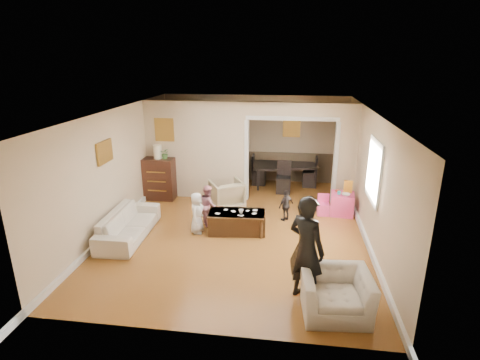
# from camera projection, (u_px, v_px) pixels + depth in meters

# --- Properties ---
(floor) EXTENTS (7.00, 7.00, 0.00)m
(floor) POSITION_uv_depth(u_px,v_px,m) (239.00, 227.00, 8.54)
(floor) COLOR #AA6C2C
(floor) RESTS_ON ground
(partition_left) EXTENTS (2.75, 0.18, 2.60)m
(partition_left) POSITION_uv_depth(u_px,v_px,m) (197.00, 150.00, 10.00)
(partition_left) COLOR #C3B28F
(partition_left) RESTS_ON ground
(partition_right) EXTENTS (0.55, 0.18, 2.60)m
(partition_right) POSITION_uv_depth(u_px,v_px,m) (345.00, 155.00, 9.51)
(partition_right) COLOR #C3B28F
(partition_right) RESTS_ON ground
(partition_header) EXTENTS (2.22, 0.18, 0.35)m
(partition_header) POSITION_uv_depth(u_px,v_px,m) (293.00, 109.00, 9.33)
(partition_header) COLOR #C3B28F
(partition_header) RESTS_ON partition_right
(window_pane) EXTENTS (0.03, 0.95, 1.10)m
(window_pane) POSITION_uv_depth(u_px,v_px,m) (375.00, 171.00, 7.33)
(window_pane) COLOR white
(window_pane) RESTS_ON ground
(framed_art_partition) EXTENTS (0.45, 0.03, 0.55)m
(framed_art_partition) POSITION_uv_depth(u_px,v_px,m) (164.00, 130.00, 9.84)
(framed_art_partition) COLOR brown
(framed_art_partition) RESTS_ON partition_left
(framed_art_sofa_wall) EXTENTS (0.03, 0.55, 0.40)m
(framed_art_sofa_wall) POSITION_uv_depth(u_px,v_px,m) (105.00, 152.00, 7.75)
(framed_art_sofa_wall) COLOR brown
(framed_art_alcove) EXTENTS (0.45, 0.03, 0.55)m
(framed_art_alcove) POSITION_uv_depth(u_px,v_px,m) (292.00, 127.00, 11.10)
(framed_art_alcove) COLOR brown
(sofa) EXTENTS (0.83, 1.99, 0.57)m
(sofa) POSITION_uv_depth(u_px,v_px,m) (129.00, 224.00, 7.99)
(sofa) COLOR beige
(sofa) RESTS_ON ground
(armchair_back) EXTENTS (1.04, 1.05, 0.71)m
(armchair_back) POSITION_uv_depth(u_px,v_px,m) (227.00, 194.00, 9.53)
(armchair_back) COLOR tan
(armchair_back) RESTS_ON ground
(armchair_front) EXTENTS (1.08, 0.96, 0.66)m
(armchair_front) POSITION_uv_depth(u_px,v_px,m) (335.00, 293.00, 5.58)
(armchair_front) COLOR beige
(armchair_front) RESTS_ON ground
(dresser) EXTENTS (0.81, 0.46, 1.12)m
(dresser) POSITION_uv_depth(u_px,v_px,m) (160.00, 179.00, 10.07)
(dresser) COLOR #371A10
(dresser) RESTS_ON ground
(table_lamp) EXTENTS (0.22, 0.22, 0.36)m
(table_lamp) POSITION_uv_depth(u_px,v_px,m) (158.00, 152.00, 9.84)
(table_lamp) COLOR #FFF6CF
(table_lamp) RESTS_ON dresser
(potted_plant) EXTENTS (0.26, 0.22, 0.29)m
(potted_plant) POSITION_uv_depth(u_px,v_px,m) (165.00, 153.00, 9.83)
(potted_plant) COLOR #426C30
(potted_plant) RESTS_ON dresser
(coffee_table) EXTENTS (1.28, 0.74, 0.46)m
(coffee_table) POSITION_uv_depth(u_px,v_px,m) (237.00, 222.00, 8.23)
(coffee_table) COLOR #3D2613
(coffee_table) RESTS_ON ground
(coffee_cup) EXTENTS (0.11, 0.11, 0.09)m
(coffee_cup) POSITION_uv_depth(u_px,v_px,m) (241.00, 211.00, 8.09)
(coffee_cup) COLOR white
(coffee_cup) RESTS_ON coffee_table
(play_table) EXTENTS (0.61, 0.61, 0.53)m
(play_table) POSITION_uv_depth(u_px,v_px,m) (342.00, 204.00, 9.15)
(play_table) COLOR #DD3A7B
(play_table) RESTS_ON ground
(cereal_box) EXTENTS (0.21, 0.09, 0.30)m
(cereal_box) POSITION_uv_depth(u_px,v_px,m) (348.00, 187.00, 9.10)
(cereal_box) COLOR yellow
(cereal_box) RESTS_ON play_table
(cyan_cup) EXTENTS (0.08, 0.08, 0.08)m
(cyan_cup) POSITION_uv_depth(u_px,v_px,m) (339.00, 193.00, 9.02)
(cyan_cup) COLOR #27C3BF
(cyan_cup) RESTS_ON play_table
(toy_block) EXTENTS (0.09, 0.08, 0.05)m
(toy_block) POSITION_uv_depth(u_px,v_px,m) (337.00, 191.00, 9.19)
(toy_block) COLOR red
(toy_block) RESTS_ON play_table
(play_bowl) EXTENTS (0.22, 0.22, 0.05)m
(play_bowl) POSITION_uv_depth(u_px,v_px,m) (346.00, 195.00, 8.94)
(play_bowl) COLOR white
(play_bowl) RESTS_ON play_table
(dining_table) EXTENTS (2.05, 1.44, 0.65)m
(dining_table) POSITION_uv_depth(u_px,v_px,m) (284.00, 175.00, 11.19)
(dining_table) COLOR black
(dining_table) RESTS_ON ground
(adult_person) EXTENTS (0.75, 0.72, 1.74)m
(adult_person) POSITION_uv_depth(u_px,v_px,m) (306.00, 249.00, 5.77)
(adult_person) COLOR black
(adult_person) RESTS_ON ground
(child_kneel_a) EXTENTS (0.32, 0.46, 0.91)m
(child_kneel_a) POSITION_uv_depth(u_px,v_px,m) (197.00, 213.00, 8.13)
(child_kneel_a) COLOR white
(child_kneel_a) RESTS_ON ground
(child_kneel_b) EXTENTS (0.52, 0.57, 0.94)m
(child_kneel_b) POSITION_uv_depth(u_px,v_px,m) (208.00, 205.00, 8.53)
(child_kneel_b) COLOR #D48492
(child_kneel_b) RESTS_ON ground
(child_toddler) EXTENTS (0.44, 0.45, 0.75)m
(child_toddler) POSITION_uv_depth(u_px,v_px,m) (286.00, 205.00, 8.76)
(child_toddler) COLOR black
(child_toddler) RESTS_ON ground
(craft_papers) EXTENTS (0.90, 0.43, 0.00)m
(craft_papers) POSITION_uv_depth(u_px,v_px,m) (239.00, 212.00, 8.15)
(craft_papers) COLOR white
(craft_papers) RESTS_ON coffee_table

